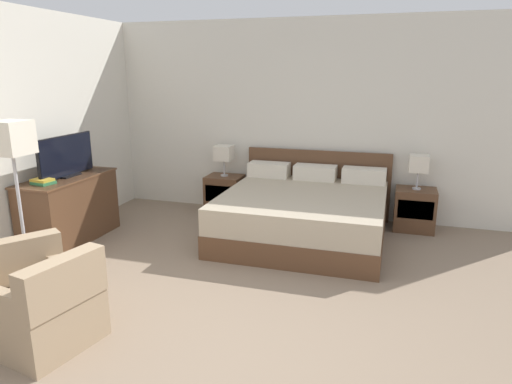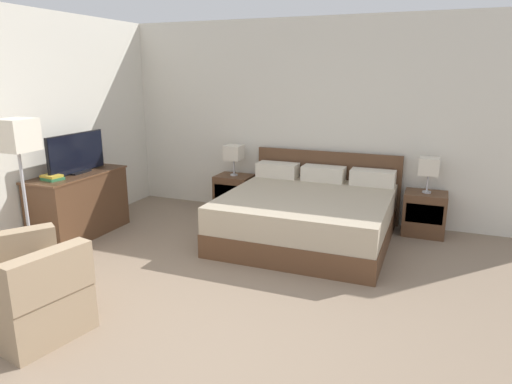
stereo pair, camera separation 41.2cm
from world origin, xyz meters
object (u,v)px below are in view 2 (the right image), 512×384
Objects in this scene: dresser at (79,203)px; book_blue_cover at (52,176)px; table_lamp_left at (234,153)px; floor_lamp at (18,145)px; bed at (308,215)px; book_red_cover at (53,179)px; table_lamp_right at (429,167)px; tv at (76,154)px; nightstand_left at (234,193)px; nightstand_right at (424,214)px; armchair_by_window at (14,275)px; armchair_companion at (36,302)px.

book_blue_cover reaches higher than dresser.
table_lamp_left is 2.98m from floor_lamp.
bed is at bearing -28.47° from table_lamp_left.
table_lamp_left is 0.35× the size of dresser.
table_lamp_left is 2.49m from book_red_cover.
table_lamp_left and table_lamp_right have the same top height.
tv is (0.00, 0.03, 0.64)m from dresser.
nightstand_left and nightstand_right have the same top height.
book_red_cover is at bearing -89.24° from tv.
tv reaches higher than book_red_cover.
table_lamp_left is 2.24m from dresser.
nightstand_left is 0.35× the size of floor_lamp.
tv reaches higher than nightstand_left.
table_lamp_right is 0.28× the size of floor_lamp.
nightstand_left is 0.58× the size of armchair_by_window.
table_lamp_left is at bearing 68.01° from floor_lamp.
bed is 4.54× the size of table_lamp_right.
dresser is at bearing 124.41° from armchair_companion.
table_lamp_right is at bearing 0.00° from table_lamp_left.
dresser is 2.39m from armchair_companion.
book_red_cover is (0.01, -0.43, -0.22)m from tv.
floor_lamp is at bearing -73.61° from dresser.
tv is at bearing -158.37° from table_lamp_right.
floor_lamp is (0.31, -1.07, 0.93)m from dresser.
book_red_cover is at bearing -153.39° from table_lamp_right.
armchair_companion is at bearing -115.93° from bed.
floor_lamp is at bearing 138.88° from armchair_companion.
armchair_by_window is (-0.66, -3.32, 0.01)m from nightstand_left.
bed is at bearing -151.58° from nightstand_right.
tv is (-2.76, -0.90, 0.74)m from bed.
tv reaches higher than dresser.
book_blue_cover is at bearing -124.63° from nightstand_left.
nightstand_right is 4.79m from floor_lamp.
book_blue_cover is at bearing 120.75° from armchair_by_window.
nightstand_right is 4.43m from dresser.
nightstand_left is 3.63m from armchair_companion.
floor_lamp reaches higher than table_lamp_right.
nightstand_right is (2.69, 0.00, 0.00)m from nightstand_left.
armchair_by_window is 1.17× the size of armchair_companion.
nightstand_left is 3.13m from floor_lamp.
tv is 0.58× the size of floor_lamp.
nightstand_right is 4.63m from book_blue_cover.
bed is 1.53m from nightstand_right.
armchair_by_window is at bearing -135.25° from nightstand_right.
floor_lamp reaches higher than book_red_cover.
nightstand_left is at bearing -179.97° from table_lamp_right.
bed reaches higher than book_blue_cover.
tv is (-1.41, -1.63, 0.78)m from nightstand_left.
nightstand_right is at bearing 21.61° from tv.
table_lamp_right is 0.47× the size of armchair_by_window.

